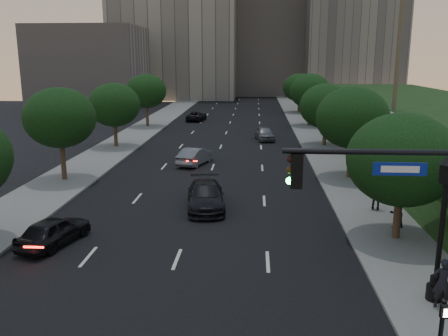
# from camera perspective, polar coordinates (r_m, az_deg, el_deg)

# --- Properties ---
(ground) EXTENTS (160.00, 160.00, 0.00)m
(ground) POSITION_cam_1_polar(r_m,az_deg,el_deg) (17.05, -8.52, -17.73)
(ground) COLOR black
(ground) RESTS_ON ground
(road_surface) EXTENTS (16.00, 140.00, 0.02)m
(road_surface) POSITION_cam_1_polar(r_m,az_deg,el_deg) (45.24, -0.57, 2.09)
(road_surface) COLOR black
(road_surface) RESTS_ON ground
(sidewalk_right) EXTENTS (4.50, 140.00, 0.15)m
(sidewalk_right) POSITION_cam_1_polar(r_m,az_deg,el_deg) (45.63, 12.38, 1.96)
(sidewalk_right) COLOR slate
(sidewalk_right) RESTS_ON ground
(sidewalk_left) EXTENTS (4.50, 140.00, 0.15)m
(sidewalk_left) POSITION_cam_1_polar(r_m,az_deg,el_deg) (47.11, -13.11, 2.27)
(sidewalk_left) COLOR slate
(sidewalk_left) RESTS_ON ground
(parapet_wall) EXTENTS (0.35, 90.00, 0.70)m
(parapet_wall) POSITION_cam_1_polar(r_m,az_deg,el_deg) (43.69, 17.29, 6.86)
(parapet_wall) COLOR slate
(parapet_wall) RESTS_ON embankment
(office_block_left) EXTENTS (26.00, 20.00, 32.00)m
(office_block_left) POSITION_cam_1_polar(r_m,az_deg,el_deg) (107.92, -5.77, 17.00)
(office_block_left) COLOR gray
(office_block_left) RESTS_ON ground
(office_block_mid) EXTENTS (22.00, 18.00, 26.00)m
(office_block_mid) POSITION_cam_1_polar(r_m,az_deg,el_deg) (116.37, 5.23, 15.25)
(office_block_mid) COLOR gray
(office_block_mid) RESTS_ON ground
(office_block_right) EXTENTS (20.00, 22.00, 36.00)m
(office_block_right) POSITION_cam_1_polar(r_m,az_deg,el_deg) (112.57, 15.01, 17.50)
(office_block_right) COLOR gray
(office_block_right) RESTS_ON ground
(office_block_filler) EXTENTS (18.00, 16.00, 14.00)m
(office_block_filler) POSITION_cam_1_polar(r_m,az_deg,el_deg) (89.24, -15.79, 11.61)
(office_block_filler) COLOR gray
(office_block_filler) RESTS_ON ground
(tree_right_a) EXTENTS (5.20, 5.20, 6.24)m
(tree_right_a) POSITION_cam_1_polar(r_m,az_deg,el_deg) (23.80, 20.66, 0.94)
(tree_right_a) COLOR #38281C
(tree_right_a) RESTS_ON ground
(tree_right_b) EXTENTS (5.20, 5.20, 6.74)m
(tree_right_b) POSITION_cam_1_polar(r_m,az_deg,el_deg) (35.22, 15.18, 5.88)
(tree_right_b) COLOR #38281C
(tree_right_b) RESTS_ON ground
(tree_right_c) EXTENTS (5.20, 5.20, 6.24)m
(tree_right_c) POSITION_cam_1_polar(r_m,az_deg,el_deg) (48.00, 12.15, 7.29)
(tree_right_c) COLOR #38281C
(tree_right_c) RESTS_ON ground
(tree_right_d) EXTENTS (5.20, 5.20, 6.74)m
(tree_right_d) POSITION_cam_1_polar(r_m,az_deg,el_deg) (61.80, 10.32, 9.09)
(tree_right_d) COLOR #38281C
(tree_right_d) RESTS_ON ground
(tree_right_e) EXTENTS (5.20, 5.20, 6.24)m
(tree_right_e) POSITION_cam_1_polar(r_m,az_deg,el_deg) (76.73, 9.06, 9.53)
(tree_right_e) COLOR #38281C
(tree_right_e) RESTS_ON ground
(tree_left_b) EXTENTS (5.00, 5.00, 6.71)m
(tree_left_b) POSITION_cam_1_polar(r_m,az_deg,el_deg) (35.28, -19.14, 5.72)
(tree_left_b) COLOR #38281C
(tree_left_b) RESTS_ON ground
(tree_left_c) EXTENTS (5.00, 5.00, 6.34)m
(tree_left_c) POSITION_cam_1_polar(r_m,az_deg,el_deg) (47.49, -13.09, 7.40)
(tree_left_c) COLOR #38281C
(tree_left_c) RESTS_ON ground
(tree_left_d) EXTENTS (5.00, 5.00, 6.71)m
(tree_left_d) POSITION_cam_1_polar(r_m,az_deg,el_deg) (60.96, -9.32, 9.13)
(tree_left_d) COLOR #38281C
(tree_left_d) RESTS_ON ground
(traffic_signal_mast) EXTENTS (5.68, 0.56, 7.00)m
(traffic_signal_mast) POSITION_cam_1_polar(r_m,az_deg,el_deg) (14.33, 24.38, -8.69)
(traffic_signal_mast) COLOR black
(traffic_signal_mast) RESTS_ON ground
(street_lamp) EXTENTS (0.64, 0.64, 5.62)m
(street_lamp) POSITION_cam_1_polar(r_m,az_deg,el_deg) (18.45, 24.64, -7.33)
(street_lamp) COLOR black
(street_lamp) RESTS_ON ground
(pedestrian_signal) EXTENTS (0.30, 0.33, 2.50)m
(pedestrian_signal) POSITION_cam_1_polar(r_m,az_deg,el_deg) (14.50, 24.70, -17.71)
(pedestrian_signal) COLOR black
(pedestrian_signal) RESTS_ON ground
(sedan_near_left) EXTENTS (2.71, 4.41, 1.40)m
(sedan_near_left) POSITION_cam_1_polar(r_m,az_deg,el_deg) (24.03, -19.79, -7.12)
(sedan_near_left) COLOR black
(sedan_near_left) RESTS_ON ground
(sedan_mid_left) EXTENTS (2.77, 4.63, 1.44)m
(sedan_mid_left) POSITION_cam_1_polar(r_m,az_deg,el_deg) (39.38, -3.48, 1.45)
(sedan_mid_left) COLOR slate
(sedan_mid_left) RESTS_ON ground
(sedan_far_left) EXTENTS (2.62, 5.00, 1.34)m
(sedan_far_left) POSITION_cam_1_polar(r_m,az_deg,el_deg) (66.87, -3.33, 6.26)
(sedan_far_left) COLOR black
(sedan_far_left) RESTS_ON ground
(sedan_near_right) EXTENTS (2.78, 5.48, 1.52)m
(sedan_near_right) POSITION_cam_1_polar(r_m,az_deg,el_deg) (27.95, -2.22, -3.37)
(sedan_near_right) COLOR black
(sedan_near_right) RESTS_ON ground
(sedan_far_right) EXTENTS (2.40, 4.55, 1.47)m
(sedan_far_right) POSITION_cam_1_polar(r_m,az_deg,el_deg) (51.18, 4.88, 4.17)
(sedan_far_right) COLOR slate
(sedan_far_right) RESTS_ON ground
(pedestrian_a) EXTENTS (0.73, 0.54, 1.82)m
(pedestrian_a) POSITION_cam_1_polar(r_m,az_deg,el_deg) (18.59, 24.79, -12.46)
(pedestrian_a) COLOR black
(pedestrian_a) RESTS_ON sidewalk_right
(pedestrian_b) EXTENTS (0.93, 0.83, 1.60)m
(pedestrian_b) POSITION_cam_1_polar(r_m,az_deg,el_deg) (25.94, 20.05, -5.07)
(pedestrian_b) COLOR black
(pedestrian_b) RESTS_ON sidewalk_right
(pedestrian_c) EXTENTS (1.18, 0.67, 1.89)m
(pedestrian_c) POSITION_cam_1_polar(r_m,az_deg,el_deg) (28.52, 17.90, -2.98)
(pedestrian_c) COLOR black
(pedestrian_c) RESTS_ON sidewalk_right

